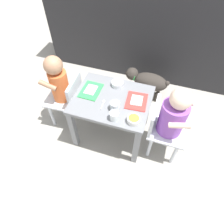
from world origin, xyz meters
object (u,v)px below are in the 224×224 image
at_px(food_tray_right, 137,101).
at_px(cereal_bowl_right_side, 134,119).
at_px(water_cup_left, 115,106).
at_px(spoon_by_left_tray, 103,104).
at_px(dog, 147,81).
at_px(water_cup_right, 114,116).
at_px(cereal_bowl_left_side, 117,84).
at_px(seated_child_right, 171,117).
at_px(dining_table, 112,106).
at_px(food_tray_left, 91,90).
at_px(seated_child_left, 61,85).

xyz_separation_m(food_tray_right, cereal_bowl_right_side, (0.02, -0.19, 0.02)).
height_order(water_cup_left, spoon_by_left_tray, water_cup_left).
xyz_separation_m(dog, water_cup_right, (-0.11, -0.78, 0.29)).
relative_size(cereal_bowl_left_side, spoon_by_left_tray, 0.97).
xyz_separation_m(water_cup_left, water_cup_right, (0.02, -0.09, 0.00)).
relative_size(water_cup_right, spoon_by_left_tray, 0.65).
bearing_deg(seated_child_right, dining_table, 176.51).
relative_size(food_tray_left, water_cup_left, 2.89).
relative_size(water_cup_right, cereal_bowl_left_side, 0.68).
height_order(seated_child_left, food_tray_left, seated_child_left).
bearing_deg(food_tray_left, cereal_bowl_right_side, -25.81).
bearing_deg(water_cup_right, dog, 81.94).
xyz_separation_m(seated_child_right, spoon_by_left_tray, (-0.51, -0.05, 0.02)).
xyz_separation_m(dining_table, seated_child_right, (0.46, -0.03, 0.07)).
bearing_deg(food_tray_left, seated_child_right, -5.09).
xyz_separation_m(food_tray_right, water_cup_right, (-0.11, -0.21, 0.02)).
bearing_deg(dining_table, cereal_bowl_left_side, 92.06).
xyz_separation_m(seated_child_left, cereal_bowl_left_side, (0.45, 0.13, 0.03)).
xyz_separation_m(cereal_bowl_left_side, cereal_bowl_right_side, (0.22, -0.32, 0.00)).
relative_size(seated_child_left, food_tray_right, 3.56).
xyz_separation_m(water_cup_right, spoon_by_left_tray, (-0.12, 0.11, -0.03)).
height_order(cereal_bowl_right_side, spoon_by_left_tray, cereal_bowl_right_side).
relative_size(cereal_bowl_left_side, cereal_bowl_right_side, 1.04).
bearing_deg(water_cup_left, cereal_bowl_left_side, 103.25).
xyz_separation_m(dog, spoon_by_left_tray, (-0.24, -0.67, 0.27)).
bearing_deg(water_cup_right, seated_child_left, 158.73).
distance_m(dining_table, water_cup_right, 0.23).
relative_size(cereal_bowl_right_side, spoon_by_left_tray, 0.93).
bearing_deg(water_cup_right, cereal_bowl_right_side, 8.28).
bearing_deg(cereal_bowl_left_side, seated_child_right, -21.80).
relative_size(seated_child_left, water_cup_right, 10.88).
relative_size(seated_child_left, water_cup_left, 10.18).
distance_m(dog, food_tray_left, 0.73).
distance_m(dining_table, food_tray_right, 0.21).
distance_m(dining_table, cereal_bowl_right_side, 0.29).
distance_m(food_tray_right, spoon_by_left_tray, 0.26).
relative_size(dining_table, cereal_bowl_right_side, 6.35).
xyz_separation_m(food_tray_left, spoon_by_left_tray, (0.14, -0.10, -0.00)).
distance_m(dog, spoon_by_left_tray, 0.76).
bearing_deg(spoon_by_left_tray, water_cup_right, -41.19).
relative_size(dog, water_cup_left, 6.71).
bearing_deg(seated_child_right, dog, 113.34).
xyz_separation_m(food_tray_right, water_cup_left, (-0.13, -0.12, 0.02)).
relative_size(dog, water_cup_right, 7.17).
height_order(food_tray_left, water_cup_left, water_cup_left).
relative_size(food_tray_left, food_tray_right, 1.01).
xyz_separation_m(seated_child_left, food_tray_left, (0.27, 0.00, 0.01)).
bearing_deg(food_tray_right, seated_child_right, -11.91).
distance_m(water_cup_left, cereal_bowl_left_side, 0.26).
height_order(seated_child_left, spoon_by_left_tray, seated_child_left).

